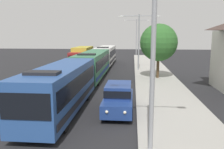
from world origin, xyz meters
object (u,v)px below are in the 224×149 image
object	(u,v)px
bus_second_in_line	(93,64)
white_suv	(118,97)
streetlamp_near	(154,26)
roadside_tree	(159,43)
box_truck_oncoming	(82,57)
streetlamp_far	(137,33)
bus_lead	(62,87)
streetlamp_mid	(139,36)
bus_middle	(106,55)

from	to	relation	value
bus_second_in_line	white_suv	world-z (taller)	bus_second_in_line
streetlamp_near	roadside_tree	world-z (taller)	streetlamp_near
white_suv	streetlamp_near	world-z (taller)	streetlamp_near
box_truck_oncoming	white_suv	bearing A→B (deg)	-71.26
white_suv	streetlamp_far	size ratio (longest dim) A/B	0.54
bus_lead	white_suv	bearing A→B (deg)	2.92
white_suv	box_truck_oncoming	xyz separation A→B (m)	(-7.00, 20.63, 0.68)
streetlamp_near	streetlamp_far	xyz separation A→B (m)	(0.00, 47.12, 0.01)
streetlamp_mid	bus_second_in_line	bearing A→B (deg)	-129.53
streetlamp_far	roadside_tree	bearing A→B (deg)	-86.01
box_truck_oncoming	streetlamp_near	size ratio (longest dim) A/B	0.89
bus_lead	bus_middle	distance (m)	24.36
bus_middle	streetlamp_mid	xyz separation A→B (m)	(5.40, -5.96, 3.20)
streetlamp_far	roadside_tree	size ratio (longest dim) A/B	1.39
bus_second_in_line	box_truck_oncoming	world-z (taller)	bus_second_in_line
bus_lead	box_truck_oncoming	world-z (taller)	bus_lead
bus_middle	streetlamp_far	distance (m)	18.78
box_truck_oncoming	streetlamp_near	xyz separation A→B (m)	(8.70, -25.97, 3.67)
bus_lead	roadside_tree	distance (m)	14.48
streetlamp_near	streetlamp_mid	bearing A→B (deg)	90.00
bus_second_in_line	streetlamp_far	world-z (taller)	streetlamp_far
bus_second_in_line	box_truck_oncoming	size ratio (longest dim) A/B	1.58
box_truck_oncoming	streetlamp_far	distance (m)	23.17
bus_lead	streetlamp_mid	bearing A→B (deg)	73.66
roadside_tree	box_truck_oncoming	bearing A→B (deg)	141.17
white_suv	streetlamp_near	size ratio (longest dim) A/B	0.53
streetlamp_mid	roadside_tree	bearing A→B (deg)	-71.63
box_truck_oncoming	bus_lead	bearing A→B (deg)	-80.99
white_suv	streetlamp_near	xyz separation A→B (m)	(1.70, -5.34, 4.34)
streetlamp_mid	white_suv	bearing A→B (deg)	-95.33
white_suv	streetlamp_near	distance (m)	7.09
bus_lead	box_truck_oncoming	xyz separation A→B (m)	(-3.30, 20.82, 0.02)
bus_second_in_line	streetlamp_near	world-z (taller)	streetlamp_near
white_suv	box_truck_oncoming	distance (m)	21.79
streetlamp_far	roadside_tree	xyz separation A→B (m)	(2.08, -29.83, -1.20)
streetlamp_near	bus_second_in_line	bearing A→B (deg)	107.60
white_suv	roadside_tree	size ratio (longest dim) A/B	0.75
streetlamp_far	streetlamp_near	bearing A→B (deg)	-90.00
bus_middle	streetlamp_near	world-z (taller)	streetlamp_near
bus_lead	streetlamp_far	size ratio (longest dim) A/B	1.22
bus_lead	bus_second_in_line	bearing A→B (deg)	90.00
white_suv	streetlamp_far	bearing A→B (deg)	87.67
box_truck_oncoming	roadside_tree	bearing A→B (deg)	-38.83
bus_second_in_line	streetlamp_near	xyz separation A→B (m)	(5.40, -17.02, 3.68)
streetlamp_mid	streetlamp_near	bearing A→B (deg)	-90.00
streetlamp_mid	roadside_tree	xyz separation A→B (m)	(2.08, -6.27, -0.71)
streetlamp_near	white_suv	bearing A→B (deg)	107.66
box_truck_oncoming	streetlamp_mid	world-z (taller)	streetlamp_mid
bus_lead	bus_middle	size ratio (longest dim) A/B	0.90
bus_middle	bus_second_in_line	bearing A→B (deg)	-90.00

